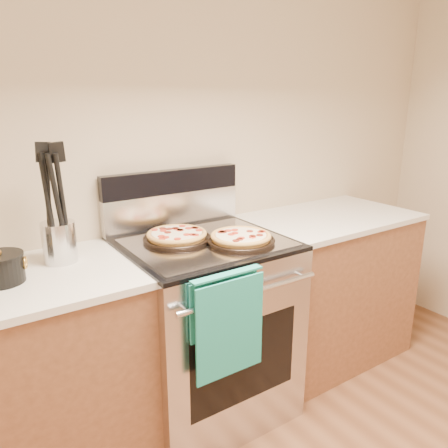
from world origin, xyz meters
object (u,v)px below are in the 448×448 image
pepperoni_pizza_back (177,236)px  saucepan (1,270)px  range_body (205,330)px  pepperoni_pizza_front (241,238)px  utensil_crock (59,242)px

pepperoni_pizza_back → saucepan: bearing=-177.1°
range_body → saucepan: bearing=177.9°
range_body → pepperoni_pizza_back: 0.51m
pepperoni_pizza_front → saucepan: (-0.99, 0.15, 0.01)m
range_body → utensil_crock: (-0.62, 0.13, 0.55)m
pepperoni_pizza_front → utensil_crock: 0.80m
utensil_crock → saucepan: bearing=-157.3°
range_body → saucepan: size_ratio=5.42×
range_body → saucepan: 1.00m
pepperoni_pizza_back → utensil_crock: bearing=173.1°
utensil_crock → saucepan: size_ratio=1.04×
range_body → saucepan: (-0.86, 0.03, 0.51)m
saucepan → range_body: bearing=-2.1°
saucepan → pepperoni_pizza_back: bearing=2.9°
pepperoni_pizza_back → utensil_crock: size_ratio=1.84×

